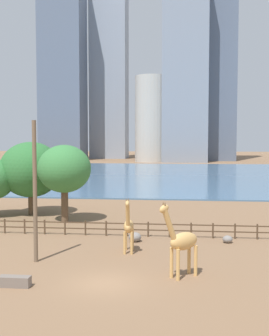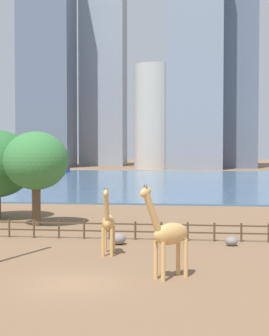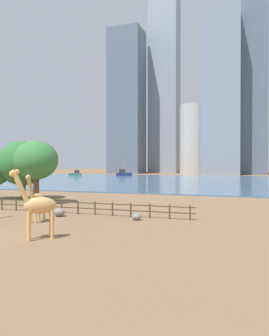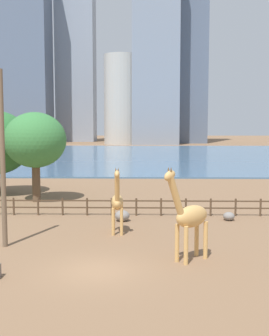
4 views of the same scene
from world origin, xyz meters
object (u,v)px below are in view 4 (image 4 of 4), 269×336
Objects in this scene: giraffe_tall at (117,202)px; boulder_by_pole at (122,216)px; boulder_near_fence at (229,216)px; tree_right_tall at (35,141)px; utility_pole at (3,159)px; giraffe_companion at (190,216)px; boat_barge at (39,145)px.

boulder_by_pole is (0.13, 3.35, -1.57)m from giraffe_tall.
tree_right_tall is at bearing 155.25° from boulder_near_fence.
utility_pole is 12.04× the size of boulder_near_fence.
giraffe_companion is 5.94× the size of boulder_near_fence.
giraffe_tall reaches higher than boulder_near_fence.
tree_right_tall is at bearing -96.50° from giraffe_companion.
tree_right_tall reaches higher than giraffe_tall.
boulder_by_pole is 0.16× the size of boat_barge.
utility_pole is at bearing -105.07° from boat_barge.
giraffe_tall is at bearing 26.44° from utility_pole.
boulder_near_fence is 17.69m from tree_right_tall.
giraffe_tall is 5.26× the size of boulder_near_fence.
boulder_by_pole is 11.97m from tree_right_tall.
giraffe_tall is 102.25m from boat_barge.
tree_right_tall is at bearing -147.29° from giraffe_tall.
giraffe_companion is 9.94m from boulder_near_fence.
utility_pole is at bearing -55.38° from giraffe_companion.
giraffe_tall is 0.44× the size of utility_pole.
giraffe_companion is at bearing -13.00° from utility_pole.
utility_pole is (-6.01, -2.99, 2.86)m from giraffe_tall.
utility_pole is at bearing -82.65° from tree_right_tall.
boulder_by_pole is 0.13× the size of tree_right_tall.
utility_pole reaches higher than boat_barge.
boat_barge is at bearing 103.95° from tree_right_tall.
boulder_by_pole reaches higher than boulder_near_fence.
giraffe_companion is at bearing -112.65° from boulder_near_fence.
boat_barge is (-21.63, 87.09, -4.22)m from tree_right_tall.
utility_pole is at bearing -153.73° from boulder_near_fence.
giraffe_tall is 7.29m from utility_pole.
boat_barge is at bearing 111.46° from boulder_near_fence.
giraffe_tall is 8.63m from boulder_near_fence.
tree_right_tall reaches higher than giraffe_companion.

